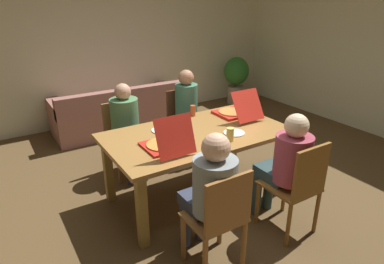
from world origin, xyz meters
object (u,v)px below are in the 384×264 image
Objects in this scene: chair_2 at (220,218)px; couch at (120,113)px; dining_table at (197,141)px; drinking_glass_1 at (230,134)px; pizza_box_1 at (166,144)px; chair_0 at (124,134)px; plate_0 at (234,133)px; chair_3 at (183,119)px; person_0 at (127,123)px; chair_1 at (298,185)px; drinking_glass_0 at (193,111)px; potted_plant at (236,76)px; pizza_box_0 at (234,112)px; plate_1 at (163,130)px; person_2 at (211,188)px; person_3 at (188,109)px; person_1 at (287,161)px.

couch is (0.47, 3.41, -0.22)m from chair_2.
dining_table is 14.02× the size of drinking_glass_1.
chair_0 is at bearing 88.74° from pizza_box_1.
plate_0 is at bearing -83.78° from couch.
chair_0 is at bearing 179.86° from chair_3.
chair_1 is (0.87, -1.89, -0.16)m from person_0.
chair_0 is at bearing 113.64° from dining_table.
potted_plant reaches higher than drinking_glass_0.
pizza_box_0 is at bearing -31.72° from drinking_glass_0.
chair_3 is 7.24× the size of drinking_glass_0.
chair_0 is 0.94m from drinking_glass_0.
drinking_glass_0 reaches higher than dining_table.
chair_1 is at bearing -65.35° from person_0.
pizza_box_0 is at bearing -1.94° from plate_1.
pizza_box_0 is at bearing 44.51° from person_2.
chair_2 is (-0.00, -1.88, -0.19)m from person_0.
chair_2 reaches higher than chair_0.
dining_table is at bearing -163.03° from pizza_box_0.
chair_3 is 0.89m from pizza_box_0.
pizza_box_1 is 2.20× the size of plate_0.
drinking_glass_1 is (0.60, -1.37, 0.35)m from chair_0.
dining_table is 1.57× the size of person_3.
person_0 reaches higher than chair_1.
chair_3 is 1.27m from plate_0.
chair_3 is 1.52m from pizza_box_1.
dining_table is 0.97m from person_3.
dining_table is 0.97m from person_0.
pizza_box_1 is at bearing 136.74° from chair_1.
person_3 is 0.96m from plate_1.
pizza_box_1 is (-0.90, 0.84, 0.30)m from chair_1.
couch is at bearing 79.18° from pizza_box_1.
chair_3 is 0.23m from person_3.
plate_1 is (0.16, 1.25, 0.29)m from chair_2.
person_0 is at bearing 117.06° from dining_table.
plate_1 is 0.11× the size of couch.
chair_2 is 2.21m from chair_3.
plate_0 is 2.69m from couch.
plate_0 is at bearing -84.06° from drinking_glass_0.
person_3 reaches higher than pizza_box_1.
person_2 reaches higher than chair_1.
plate_1 is (-0.71, 1.26, 0.26)m from chair_1.
chair_0 is at bearing 114.87° from person_1.
pizza_box_0 is (0.23, -0.81, 0.30)m from chair_3.
pizza_box_0 is (0.23, 1.23, 0.30)m from chair_1.
person_0 is 1.06m from pizza_box_1.
chair_1 is 1.90m from person_3.
person_0 is 0.81m from drinking_glass_0.
person_0 is at bearing 88.57° from pizza_box_1.
chair_2 is 0.95m from drinking_glass_1.
pizza_box_0 is at bearing -129.64° from potted_plant.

